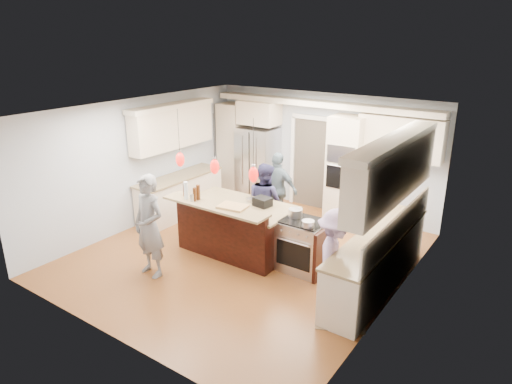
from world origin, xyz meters
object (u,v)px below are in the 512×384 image
kitchen_island (237,227)px  person_bar_end (149,226)px  person_far_left (265,201)px  refrigerator (258,164)px  island_range (304,246)px

kitchen_island → person_bar_end: person_bar_end is taller
kitchen_island → person_bar_end: 1.72m
kitchen_island → person_far_left: 0.84m
kitchen_island → person_far_left: bearing=82.1°
refrigerator → person_far_left: refrigerator is taller
person_bar_end → person_far_left: bearing=77.1°
island_range → person_far_left: 1.51m
kitchen_island → refrigerator: bearing=116.9°
person_far_left → person_bar_end: bearing=82.6°
island_range → person_far_left: (-1.30, 0.70, 0.32)m
refrigerator → island_range: refrigerator is taller
kitchen_island → island_range: (1.41, 0.08, -0.03)m
refrigerator → person_bar_end: size_ratio=1.01×
person_far_left → island_range: bearing=162.4°
island_range → person_bar_end: bearing=-141.8°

